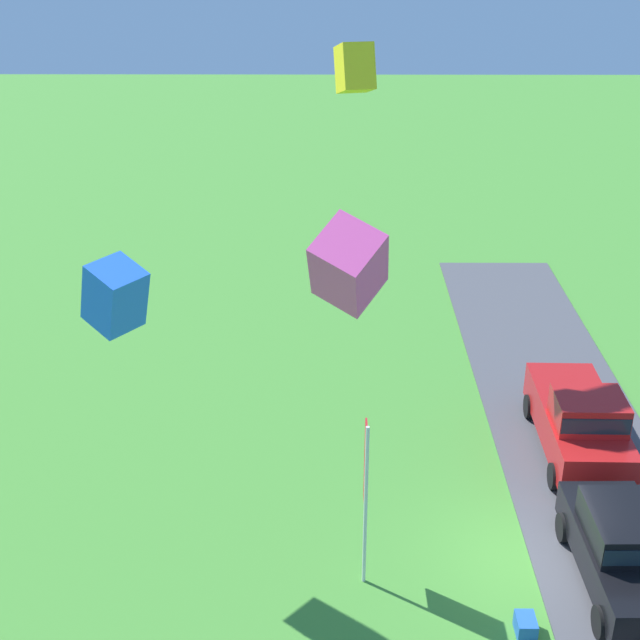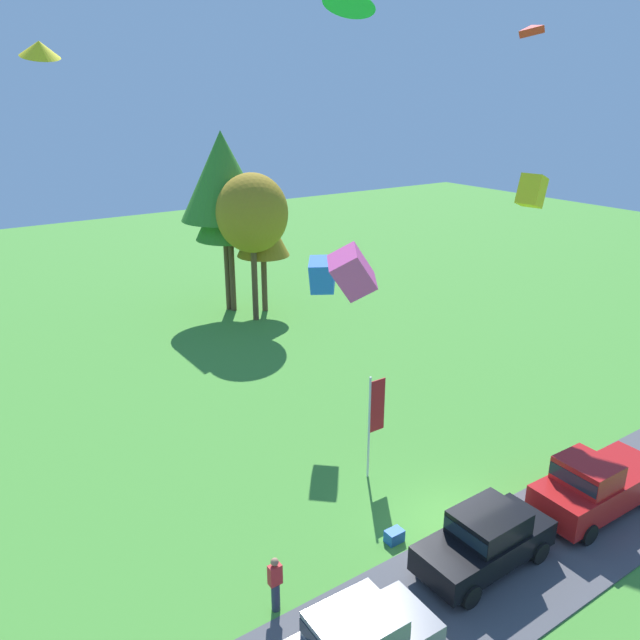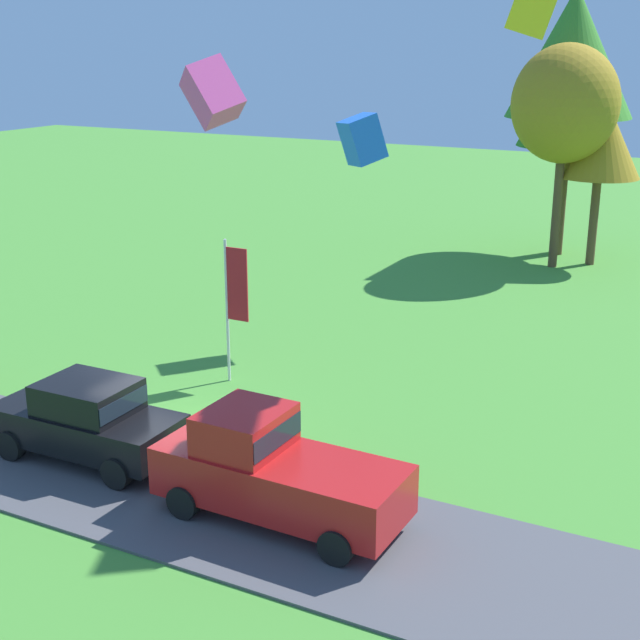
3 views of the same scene
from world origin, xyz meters
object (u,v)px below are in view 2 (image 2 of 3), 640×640
object	(u,v)px
kite_diamond_topmost	(531,29)
person_on_lawn	(275,584)
flag_banner	(375,413)
kite_box_over_trees	(322,275)
tree_far_right	(252,214)
kite_delta_near_flag	(39,49)
car_pickup_by_flagpole	(595,484)
car_sedan_far_end	(486,538)
tree_left_of_center	(229,205)
kite_box_low_drifter	(532,191)
kite_box_high_right	(352,272)
tree_center_back	(222,176)
cooler_box	(394,536)
tree_lone_near	(263,230)

from	to	relation	value
kite_diamond_topmost	person_on_lawn	bearing A→B (deg)	-157.43
flag_banner	kite_box_over_trees	distance (m)	6.52
tree_far_right	kite_delta_near_flag	distance (m)	19.15
car_pickup_by_flagpole	kite_delta_near_flag	xyz separation A→B (m)	(-13.01, 11.44, 13.36)
car_sedan_far_end	kite_delta_near_flag	bearing A→B (deg)	125.91
car_sedan_far_end	kite_diamond_topmost	xyz separation A→B (m)	(11.18, 9.18, 14.77)
tree_far_right	kite_diamond_topmost	xyz separation A→B (m)	(6.25, -13.63, 9.20)
kite_delta_near_flag	kite_box_over_trees	bearing A→B (deg)	-1.79
car_sedan_far_end	kite_box_over_trees	distance (m)	12.11
car_pickup_by_flagpole	kite_diamond_topmost	distance (m)	18.57
tree_left_of_center	car_sedan_far_end	bearing A→B (deg)	-100.36
tree_left_of_center	kite_box_low_drifter	bearing A→B (deg)	-80.40
kite_box_low_drifter	kite_box_high_right	xyz separation A→B (m)	(-8.34, 0.33, -1.99)
person_on_lawn	kite_box_low_drifter	world-z (taller)	kite_box_low_drifter
flag_banner	kite_diamond_topmost	size ratio (longest dim) A/B	3.83
kite_box_low_drifter	tree_left_of_center	bearing A→B (deg)	99.60
car_pickup_by_flagpole	tree_left_of_center	world-z (taller)	tree_left_of_center
tree_far_right	kite_box_high_right	size ratio (longest dim) A/B	6.24
tree_center_back	cooler_box	distance (m)	25.34
tree_left_of_center	flag_banner	distance (m)	20.48
kite_box_over_trees	kite_box_high_right	size ratio (longest dim) A/B	0.94
tree_far_right	tree_lone_near	size ratio (longest dim) A/B	1.29
tree_left_of_center	kite_delta_near_flag	xyz separation A→B (m)	(-12.66, -14.04, 7.64)
cooler_box	kite_diamond_topmost	world-z (taller)	kite_diamond_topmost
kite_box_high_right	tree_far_right	bearing A→B (deg)	72.22
car_sedan_far_end	kite_box_over_trees	world-z (taller)	kite_box_over_trees
tree_center_back	tree_lone_near	xyz separation A→B (m)	(1.78, -1.58, -3.25)
tree_far_right	kite_box_low_drifter	distance (m)	17.62
tree_lone_near	kite_box_high_right	distance (m)	19.27
tree_left_of_center	kite_box_low_drifter	xyz separation A→B (m)	(3.29, -19.44, 2.92)
tree_left_of_center	tree_far_right	bearing A→B (deg)	-82.12
flag_banner	kite_box_low_drifter	bearing A→B (deg)	0.95
tree_far_right	kite_delta_near_flag	bearing A→B (deg)	-138.04
tree_lone_near	car_pickup_by_flagpole	bearing A→B (deg)	-93.01
cooler_box	kite_box_high_right	bearing A→B (deg)	74.94
tree_far_right	tree_lone_near	bearing A→B (deg)	41.31
person_on_lawn	cooler_box	world-z (taller)	person_on_lawn
tree_lone_near	kite_box_low_drifter	distance (m)	18.84
tree_left_of_center	person_on_lawn	bearing A→B (deg)	-114.48
flag_banner	cooler_box	world-z (taller)	flag_banner
kite_diamond_topmost	cooler_box	bearing A→B (deg)	-151.55
car_sedan_far_end	flag_banner	world-z (taller)	flag_banner
flag_banner	cooler_box	distance (m)	4.39
car_sedan_far_end	car_pickup_by_flagpole	world-z (taller)	car_pickup_by_flagpole
cooler_box	kite_delta_near_flag	world-z (taller)	kite_delta_near_flag
flag_banner	kite_box_high_right	xyz separation A→B (m)	(-0.77, 0.45, 5.22)
tree_left_of_center	kite_box_low_drifter	distance (m)	19.93
person_on_lawn	kite_diamond_topmost	size ratio (longest dim) A/B	1.63
tree_lone_near	cooler_box	distance (m)	23.49
tree_center_back	tree_far_right	distance (m)	3.37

